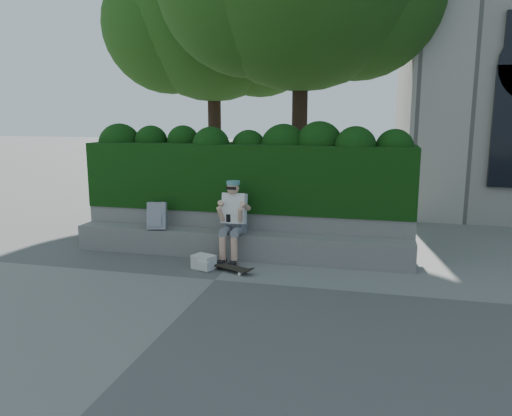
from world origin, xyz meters
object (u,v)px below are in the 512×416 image
(skateboard, at_px, (230,267))
(backpack_plaid, at_px, (157,216))
(backpack_ground, at_px, (204,262))
(person, at_px, (233,218))

(skateboard, height_order, backpack_plaid, backpack_plaid)
(backpack_plaid, height_order, backpack_ground, backpack_plaid)
(person, xyz_separation_m, backpack_plaid, (-1.45, 0.08, -0.06))
(skateboard, relative_size, backpack_ground, 2.19)
(person, xyz_separation_m, skateboard, (0.11, -0.61, -0.69))
(backpack_ground, bearing_deg, skateboard, 17.53)
(person, distance_m, backpack_ground, 0.93)
(person, xyz_separation_m, backpack_ground, (-0.34, -0.58, -0.64))
(skateboard, bearing_deg, backpack_ground, -160.56)
(backpack_plaid, distance_m, backpack_ground, 1.42)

